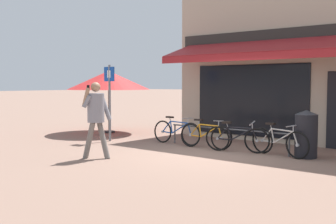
{
  "coord_description": "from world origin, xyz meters",
  "views": [
    {
      "loc": [
        5.88,
        -8.62,
        1.79
      ],
      "look_at": [
        -0.92,
        -0.44,
        1.05
      ],
      "focal_mm": 45.0,
      "sensor_mm": 36.0,
      "label": 1
    }
  ],
  "objects_px": {
    "bicycle_orange": "(205,135)",
    "litter_bin": "(306,134)",
    "bicycle_blue": "(176,132)",
    "pedestrian_adult": "(96,112)",
    "cafe_parasol": "(109,80)",
    "bicycle_black": "(237,139)",
    "parking_sign": "(110,94)",
    "bicycle_silver": "(279,141)"
  },
  "relations": [
    {
      "from": "bicycle_black",
      "to": "litter_bin",
      "type": "distance_m",
      "value": 1.73
    },
    {
      "from": "bicycle_black",
      "to": "pedestrian_adult",
      "type": "height_order",
      "value": "pedestrian_adult"
    },
    {
      "from": "litter_bin",
      "to": "parking_sign",
      "type": "xyz_separation_m",
      "value": [
        -5.77,
        -1.02,
        0.86
      ]
    },
    {
      "from": "bicycle_black",
      "to": "litter_bin",
      "type": "height_order",
      "value": "litter_bin"
    },
    {
      "from": "cafe_parasol",
      "to": "bicycle_orange",
      "type": "bearing_deg",
      "value": -9.31
    },
    {
      "from": "bicycle_black",
      "to": "litter_bin",
      "type": "relative_size",
      "value": 1.46
    },
    {
      "from": "bicycle_orange",
      "to": "litter_bin",
      "type": "distance_m",
      "value": 2.7
    },
    {
      "from": "bicycle_blue",
      "to": "parking_sign",
      "type": "distance_m",
      "value": 2.39
    },
    {
      "from": "bicycle_black",
      "to": "cafe_parasol",
      "type": "relative_size",
      "value": 0.57
    },
    {
      "from": "parking_sign",
      "to": "cafe_parasol",
      "type": "xyz_separation_m",
      "value": [
        -1.64,
        1.45,
        0.44
      ]
    },
    {
      "from": "bicycle_silver",
      "to": "parking_sign",
      "type": "distance_m",
      "value": 5.35
    },
    {
      "from": "bicycle_blue",
      "to": "bicycle_black",
      "type": "height_order",
      "value": "bicycle_black"
    },
    {
      "from": "cafe_parasol",
      "to": "pedestrian_adult",
      "type": "bearing_deg",
      "value": -45.61
    },
    {
      "from": "parking_sign",
      "to": "bicycle_blue",
      "type": "bearing_deg",
      "value": 21.24
    },
    {
      "from": "parking_sign",
      "to": "bicycle_silver",
      "type": "bearing_deg",
      "value": 8.84
    },
    {
      "from": "bicycle_orange",
      "to": "pedestrian_adult",
      "type": "height_order",
      "value": "pedestrian_adult"
    },
    {
      "from": "bicycle_blue",
      "to": "pedestrian_adult",
      "type": "relative_size",
      "value": 0.94
    },
    {
      "from": "bicycle_blue",
      "to": "parking_sign",
      "type": "height_order",
      "value": "parking_sign"
    },
    {
      "from": "bicycle_blue",
      "to": "pedestrian_adult",
      "type": "distance_m",
      "value": 3.11
    },
    {
      "from": "litter_bin",
      "to": "bicycle_orange",
      "type": "bearing_deg",
      "value": -172.74
    },
    {
      "from": "bicycle_blue",
      "to": "bicycle_silver",
      "type": "relative_size",
      "value": 1.02
    },
    {
      "from": "pedestrian_adult",
      "to": "litter_bin",
      "type": "distance_m",
      "value": 5.02
    },
    {
      "from": "pedestrian_adult",
      "to": "bicycle_blue",
      "type": "bearing_deg",
      "value": -97.68
    },
    {
      "from": "bicycle_silver",
      "to": "cafe_parasol",
      "type": "xyz_separation_m",
      "value": [
        -6.82,
        0.65,
        1.52
      ]
    },
    {
      "from": "bicycle_silver",
      "to": "litter_bin",
      "type": "relative_size",
      "value": 1.47
    },
    {
      "from": "bicycle_orange",
      "to": "cafe_parasol",
      "type": "bearing_deg",
      "value": 168.04
    },
    {
      "from": "bicycle_blue",
      "to": "bicycle_black",
      "type": "bearing_deg",
      "value": -3.5
    },
    {
      "from": "bicycle_orange",
      "to": "bicycle_black",
      "type": "height_order",
      "value": "bicycle_black"
    },
    {
      "from": "bicycle_blue",
      "to": "parking_sign",
      "type": "xyz_separation_m",
      "value": [
        -2.0,
        -0.78,
        1.07
      ]
    },
    {
      "from": "bicycle_orange",
      "to": "pedestrian_adult",
      "type": "distance_m",
      "value": 3.22
    },
    {
      "from": "bicycle_blue",
      "to": "litter_bin",
      "type": "height_order",
      "value": "litter_bin"
    },
    {
      "from": "bicycle_orange",
      "to": "cafe_parasol",
      "type": "height_order",
      "value": "cafe_parasol"
    },
    {
      "from": "bicycle_silver",
      "to": "parking_sign",
      "type": "relative_size",
      "value": 0.72
    },
    {
      "from": "bicycle_blue",
      "to": "cafe_parasol",
      "type": "xyz_separation_m",
      "value": [
        -3.63,
        0.68,
        1.52
      ]
    },
    {
      "from": "bicycle_blue",
      "to": "cafe_parasol",
      "type": "bearing_deg",
      "value": 169.45
    },
    {
      "from": "litter_bin",
      "to": "cafe_parasol",
      "type": "xyz_separation_m",
      "value": [
        -7.4,
        0.43,
        1.3
      ]
    },
    {
      "from": "bicycle_black",
      "to": "bicycle_blue",
      "type": "bearing_deg",
      "value": 161.76
    },
    {
      "from": "bicycle_black",
      "to": "pedestrian_adult",
      "type": "xyz_separation_m",
      "value": [
        -2.1,
        -2.89,
        0.75
      ]
    },
    {
      "from": "bicycle_silver",
      "to": "bicycle_orange",
      "type": "bearing_deg",
      "value": -163.5
    },
    {
      "from": "bicycle_black",
      "to": "litter_bin",
      "type": "xyz_separation_m",
      "value": [
        1.68,
        0.37,
        0.22
      ]
    },
    {
      "from": "bicycle_orange",
      "to": "pedestrian_adult",
      "type": "xyz_separation_m",
      "value": [
        -1.11,
        -2.92,
        0.75
      ]
    },
    {
      "from": "bicycle_silver",
      "to": "pedestrian_adult",
      "type": "distance_m",
      "value": 4.48
    }
  ]
}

